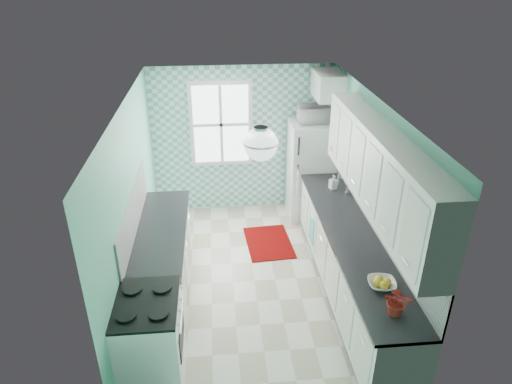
{
  "coord_description": "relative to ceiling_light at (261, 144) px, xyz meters",
  "views": [
    {
      "loc": [
        -0.44,
        -5.04,
        3.96
      ],
      "look_at": [
        0.05,
        0.25,
        1.25
      ],
      "focal_mm": 32.0,
      "sensor_mm": 36.0,
      "label": 1
    }
  ],
  "objects": [
    {
      "name": "backsplash_left",
      "position": [
        -1.49,
        0.73,
        -1.13
      ],
      "size": [
        0.02,
        2.15,
        0.51
      ],
      "primitive_type": "cube",
      "color": "white",
      "rests_on": "wall_left"
    },
    {
      "name": "rug",
      "position": [
        0.31,
        1.72,
        -2.32
      ],
      "size": [
        0.75,
        1.02,
        0.02
      ],
      "primitive_type": "cube",
      "rotation": [
        0.0,
        0.0,
        0.07
      ],
      "color": "#730000",
      "rests_on": "floor"
    },
    {
      "name": "window",
      "position": [
        -0.35,
        2.96,
        -0.77
      ],
      "size": [
        1.04,
        0.05,
        1.44
      ],
      "color": "white",
      "rests_on": "wall_back"
    },
    {
      "name": "accent_wall",
      "position": [
        0.0,
        2.99,
        -1.07
      ],
      "size": [
        3.0,
        0.01,
        2.5
      ],
      "primitive_type": "cube",
      "color": "#5AB1AE",
      "rests_on": "wall_back"
    },
    {
      "name": "upper_cabinet_fridge",
      "position": [
        1.3,
        2.63,
        -0.07
      ],
      "size": [
        0.4,
        0.74,
        0.4
      ],
      "primitive_type": "cube",
      "color": "white",
      "rests_on": "wall_right"
    },
    {
      "name": "ceiling_light",
      "position": [
        0.0,
        0.0,
        0.0
      ],
      "size": [
        0.34,
        0.34,
        0.35
      ],
      "color": "silver",
      "rests_on": "ceiling"
    },
    {
      "name": "fruit_bowl",
      "position": [
        1.2,
        -0.62,
        -1.35
      ],
      "size": [
        0.32,
        0.32,
        0.07
      ],
      "primitive_type": "imported",
      "rotation": [
        0.0,
        0.0,
        -0.12
      ],
      "color": "white",
      "rests_on": "countertop_right"
    },
    {
      "name": "fridge",
      "position": [
        1.11,
        2.59,
        -1.49
      ],
      "size": [
        0.72,
        0.72,
        1.66
      ],
      "rotation": [
        0.0,
        0.0,
        0.05
      ],
      "color": "white",
      "rests_on": "floor"
    },
    {
      "name": "upper_cabinets_right",
      "position": [
        1.33,
        0.2,
        -0.42
      ],
      "size": [
        0.33,
        3.2,
        0.9
      ],
      "primitive_type": "cube",
      "color": "white",
      "rests_on": "wall_right"
    },
    {
      "name": "sink",
      "position": [
        1.2,
        1.45,
        -1.39
      ],
      "size": [
        0.55,
        0.46,
        0.53
      ],
      "rotation": [
        0.0,
        0.0,
        0.07
      ],
      "color": "silver",
      "rests_on": "countertop_right"
    },
    {
      "name": "base_cabinets_right",
      "position": [
        1.2,
        0.4,
        -1.87
      ],
      "size": [
        0.6,
        3.6,
        0.9
      ],
      "primitive_type": "cube",
      "color": "white",
      "rests_on": "floor"
    },
    {
      "name": "wall_front",
      "position": [
        0.0,
        -1.41,
        -1.07
      ],
      "size": [
        3.0,
        0.02,
        2.5
      ],
      "primitive_type": "cube",
      "color": "#65C6A5",
      "rests_on": "floor"
    },
    {
      "name": "wall_back",
      "position": [
        0.0,
        3.01,
        -1.07
      ],
      "size": [
        3.0,
        0.02,
        2.5
      ],
      "primitive_type": "cube",
      "color": "#65C6A5",
      "rests_on": "floor"
    },
    {
      "name": "wall_left",
      "position": [
        -1.51,
        0.8,
        -1.07
      ],
      "size": [
        0.02,
        4.4,
        2.5
      ],
      "primitive_type": "cube",
      "color": "#65C6A5",
      "rests_on": "floor"
    },
    {
      "name": "ceiling",
      "position": [
        0.0,
        0.8,
        0.19
      ],
      "size": [
        3.0,
        4.4,
        0.02
      ],
      "primitive_type": "cube",
      "color": "white",
      "rests_on": "wall_back"
    },
    {
      "name": "stove",
      "position": [
        -1.2,
        -0.69,
        -1.81
      ],
      "size": [
        0.65,
        0.81,
        0.97
      ],
      "rotation": [
        0.0,
        0.0,
        0.05
      ],
      "color": "silver",
      "rests_on": "floor"
    },
    {
      "name": "countertop_right",
      "position": [
        1.19,
        0.4,
        -1.4
      ],
      "size": [
        0.63,
        3.6,
        0.04
      ],
      "primitive_type": "cube",
      "color": "black",
      "rests_on": "base_cabinets_right"
    },
    {
      "name": "floor",
      "position": [
        0.0,
        0.8,
        -2.33
      ],
      "size": [
        3.0,
        4.4,
        0.02
      ],
      "primitive_type": "cube",
      "color": "silver",
      "rests_on": "ground"
    },
    {
      "name": "base_cabinets_left",
      "position": [
        -1.2,
        0.73,
        -1.87
      ],
      "size": [
        0.6,
        2.15,
        0.9
      ],
      "primitive_type": "cube",
      "color": "white",
      "rests_on": "floor"
    },
    {
      "name": "wall_right",
      "position": [
        1.51,
        0.8,
        -1.07
      ],
      "size": [
        0.02,
        4.4,
        2.5
      ],
      "primitive_type": "cube",
      "color": "#65C6A5",
      "rests_on": "floor"
    },
    {
      "name": "soap_bottle",
      "position": [
        1.25,
        1.67,
        -1.28
      ],
      "size": [
        0.12,
        0.12,
        0.22
      ],
      "primitive_type": "imported",
      "rotation": [
        0.0,
        0.0,
        0.3
      ],
      "color": "#8DB5BF",
      "rests_on": "countertop_right"
    },
    {
      "name": "potted_plant",
      "position": [
        1.2,
        -1.03,
        -1.24
      ],
      "size": [
        0.33,
        0.32,
        0.29
      ],
      "primitive_type": "imported",
      "rotation": [
        0.0,
        0.0,
        -0.43
      ],
      "color": "#B3061F",
      "rests_on": "countertop_right"
    },
    {
      "name": "dish_towel",
      "position": [
        0.89,
        1.29,
        -1.84
      ],
      "size": [
        0.11,
        0.26,
        0.41
      ],
      "primitive_type": "cube",
      "rotation": [
        0.0,
        0.0,
        -0.35
      ],
      "color": "#54A68C",
      "rests_on": "base_cabinets_right"
    },
    {
      "name": "microwave",
      "position": [
        1.11,
        2.59,
        -0.53
      ],
      "size": [
        0.5,
        0.35,
        0.27
      ],
      "primitive_type": "imported",
      "rotation": [
        0.0,
        0.0,
        3.19
      ],
      "color": "silver",
      "rests_on": "fridge"
    },
    {
      "name": "countertop_left",
      "position": [
        -1.19,
        0.73,
        -1.4
      ],
      "size": [
        0.63,
        2.15,
        0.04
      ],
      "primitive_type": "cube",
      "color": "black",
      "rests_on": "base_cabinets_left"
    },
    {
      "name": "backsplash_right",
      "position": [
        1.49,
        0.4,
        -1.13
      ],
      "size": [
        0.02,
        3.6,
        0.51
      ],
      "primitive_type": "cube",
      "color": "white",
      "rests_on": "wall_right"
    }
  ]
}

